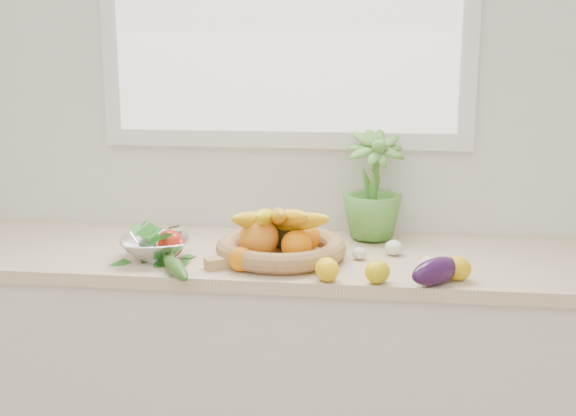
# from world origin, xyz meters

# --- Properties ---
(back_wall) EXTENTS (4.50, 0.02, 2.70)m
(back_wall) POSITION_xyz_m (0.00, 2.25, 1.35)
(back_wall) COLOR white
(back_wall) RESTS_ON ground
(counter_cabinet) EXTENTS (2.20, 0.58, 0.86)m
(counter_cabinet) POSITION_xyz_m (0.00, 1.95, 0.43)
(counter_cabinet) COLOR silver
(counter_cabinet) RESTS_ON ground
(countertop) EXTENTS (2.24, 0.62, 0.04)m
(countertop) POSITION_xyz_m (0.00, 1.95, 0.88)
(countertop) COLOR beige
(countertop) RESTS_ON counter_cabinet
(orange_loose) EXTENTS (0.09, 0.09, 0.07)m
(orange_loose) POSITION_xyz_m (-0.06, 1.73, 0.94)
(orange_loose) COLOR orange
(orange_loose) RESTS_ON countertop
(lemon_a) EXTENTS (0.09, 0.10, 0.07)m
(lemon_a) POSITION_xyz_m (0.20, 1.67, 0.93)
(lemon_a) COLOR yellow
(lemon_a) RESTS_ON countertop
(lemon_b) EXTENTS (0.10, 0.10, 0.07)m
(lemon_b) POSITION_xyz_m (0.34, 1.67, 0.93)
(lemon_b) COLOR #DAC30B
(lemon_b) RESTS_ON countertop
(lemon_c) EXTENTS (0.11, 0.11, 0.07)m
(lemon_c) POSITION_xyz_m (0.56, 1.73, 0.93)
(lemon_c) COLOR #E4B10C
(lemon_c) RESTS_ON countertop
(apple) EXTENTS (0.12, 0.12, 0.09)m
(apple) POSITION_xyz_m (-0.31, 1.84, 0.94)
(apple) COLOR red
(apple) RESTS_ON countertop
(ginger) EXTENTS (0.11, 0.09, 0.03)m
(ginger) POSITION_xyz_m (-0.12, 1.75, 0.92)
(ginger) COLOR tan
(ginger) RESTS_ON countertop
(garlic_a) EXTENTS (0.05, 0.05, 0.04)m
(garlic_a) POSITION_xyz_m (0.28, 1.89, 0.92)
(garlic_a) COLOR white
(garlic_a) RESTS_ON countertop
(garlic_b) EXTENTS (0.07, 0.07, 0.05)m
(garlic_b) POSITION_xyz_m (0.39, 1.95, 0.92)
(garlic_b) COLOR silver
(garlic_b) RESTS_ON countertop
(garlic_c) EXTENTS (0.06, 0.06, 0.05)m
(garlic_c) POSITION_xyz_m (0.49, 1.80, 0.92)
(garlic_c) COLOR white
(garlic_c) RESTS_ON countertop
(eggplant) EXTENTS (0.18, 0.19, 0.08)m
(eggplant) POSITION_xyz_m (0.50, 1.68, 0.94)
(eggplant) COLOR #2D0F39
(eggplant) RESTS_ON countertop
(cucumber) EXTENTS (0.16, 0.23, 0.04)m
(cucumber) POSITION_xyz_m (-0.25, 1.67, 0.92)
(cucumber) COLOR #254F17
(cucumber) RESTS_ON countertop
(radish) EXTENTS (0.04, 0.04, 0.03)m
(radish) POSITION_xyz_m (-0.26, 1.73, 0.91)
(radish) COLOR #CA1941
(radish) RESTS_ON countertop
(potted_herb) EXTENTS (0.25, 0.25, 0.36)m
(potted_herb) POSITION_xyz_m (0.31, 2.14, 1.09)
(potted_herb) COLOR #509335
(potted_herb) RESTS_ON countertop
(fruit_basket) EXTENTS (0.50, 0.50, 0.20)m
(fruit_basket) POSITION_xyz_m (0.03, 1.88, 0.96)
(fruit_basket) COLOR tan
(fruit_basket) RESTS_ON countertop
(colander_with_spinach) EXTENTS (0.26, 0.26, 0.12)m
(colander_with_spinach) POSITION_xyz_m (-0.35, 1.81, 0.96)
(colander_with_spinach) COLOR silver
(colander_with_spinach) RESTS_ON countertop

